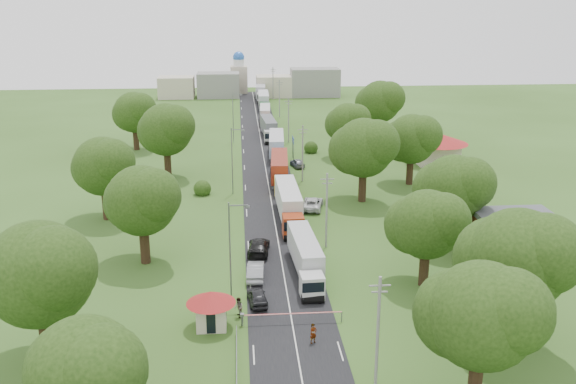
{
  "coord_description": "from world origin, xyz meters",
  "views": [
    {
      "loc": [
        -4.39,
        -76.52,
        28.36
      ],
      "look_at": [
        2.0,
        5.55,
        3.0
      ],
      "focal_mm": 40.0,
      "sensor_mm": 36.0,
      "label": 1
    }
  ],
  "objects": [
    {
      "name": "car_verge_near",
      "position": [
        5.5,
        7.05,
        0.79
      ],
      "size": [
        3.81,
        6.13,
        1.58
      ],
      "primitive_type": "imported",
      "rotation": [
        0.0,
        0.0,
        2.92
      ],
      "color": "silver",
      "rests_on": "ground"
    },
    {
      "name": "distant_town",
      "position": [
        0.68,
        110.0,
        3.49
      ],
      "size": [
        52.0,
        8.0,
        8.0
      ],
      "color": "gray",
      "rests_on": "ground"
    },
    {
      "name": "truck_0",
      "position": [
        2.31,
        -14.47,
        2.0
      ],
      "size": [
        2.96,
        13.64,
        3.77
      ],
      "color": "silver",
      "rests_on": "ground"
    },
    {
      "name": "lamp_1",
      "position": [
        -5.35,
        15.0,
        5.55
      ],
      "size": [
        2.03,
        0.22,
        10.0
      ],
      "color": "slate",
      "rests_on": "ground"
    },
    {
      "name": "lamp_0",
      "position": [
        -5.35,
        -20.0,
        5.55
      ],
      "size": [
        2.03,
        0.22,
        10.0
      ],
      "color": "slate",
      "rests_on": "ground"
    },
    {
      "name": "pole_2",
      "position": [
        5.5,
        21.0,
        4.68
      ],
      "size": [
        1.6,
        0.24,
        9.0
      ],
      "color": "gray",
      "rests_on": "ground"
    },
    {
      "name": "tree_8",
      "position": [
        -14.01,
        -41.86,
        6.6
      ],
      "size": [
        8.0,
        8.0,
        10.1
      ],
      "color": "#382616",
      "rests_on": "ground"
    },
    {
      "name": "pole_4",
      "position": [
        5.5,
        77.0,
        4.68
      ],
      "size": [
        1.6,
        0.24,
        9.0
      ],
      "color": "gray",
      "rests_on": "ground"
    },
    {
      "name": "truck_7",
      "position": [
        1.98,
        103.66,
        2.25
      ],
      "size": [
        3.17,
        15.36,
        4.25
      ],
      "color": "silver",
      "rests_on": "ground"
    },
    {
      "name": "tree_2",
      "position": [
        13.99,
        -17.86,
        6.6
      ],
      "size": [
        8.0,
        8.0,
        10.1
      ],
      "color": "#382616",
      "rests_on": "ground"
    },
    {
      "name": "tree_5",
      "position": [
        21.99,
        18.16,
        7.22
      ],
      "size": [
        8.8,
        8.8,
        11.07
      ],
      "color": "#382616",
      "rests_on": "ground"
    },
    {
      "name": "car_verge_far",
      "position": [
        5.5,
        29.73,
        0.72
      ],
      "size": [
        2.57,
        4.52,
        1.45
      ],
      "primitive_type": "imported",
      "rotation": [
        0.0,
        0.0,
        3.35
      ],
      "color": "slate",
      "rests_on": "ground"
    },
    {
      "name": "truck_2",
      "position": [
        1.84,
        19.88,
        2.2
      ],
      "size": [
        3.31,
        14.99,
        4.14
      ],
      "color": "yellow",
      "rests_on": "ground"
    },
    {
      "name": "tree_12",
      "position": [
        -16.01,
        25.17,
        7.85
      ],
      "size": [
        9.6,
        9.6,
        12.05
      ],
      "color": "#382616",
      "rests_on": "ground"
    },
    {
      "name": "tree_9",
      "position": [
        -20.01,
        -29.83,
        7.85
      ],
      "size": [
        9.6,
        9.6,
        12.05
      ],
      "color": "#382616",
      "rests_on": "ground"
    },
    {
      "name": "tree_3",
      "position": [
        19.99,
        -7.84,
        7.22
      ],
      "size": [
        8.8,
        8.8,
        11.07
      ],
      "color": "#382616",
      "rests_on": "ground"
    },
    {
      "name": "tree_4",
      "position": [
        12.99,
        10.17,
        7.85
      ],
      "size": [
        9.6,
        9.6,
        12.05
      ],
      "color": "#382616",
      "rests_on": "ground"
    },
    {
      "name": "pole_0",
      "position": [
        5.5,
        -35.0,
        4.68
      ],
      "size": [
        1.6,
        0.24,
        9.0
      ],
      "color": "gray",
      "rests_on": "ground"
    },
    {
      "name": "tree_6",
      "position": [
        14.99,
        35.14,
        6.6
      ],
      "size": [
        8.0,
        8.0,
        10.1
      ],
      "color": "#382616",
      "rests_on": "ground"
    },
    {
      "name": "pedestrian_near",
      "position": [
        1.49,
        -28.5,
        0.9
      ],
      "size": [
        0.78,
        0.68,
        1.79
      ],
      "primitive_type": "imported",
      "rotation": [
        0.0,
        0.0,
        0.48
      ],
      "color": "gray",
      "rests_on": "ground"
    },
    {
      "name": "lamp_2",
      "position": [
        -5.35,
        50.0,
        5.55
      ],
      "size": [
        2.03,
        0.22,
        10.0
      ],
      "color": "slate",
      "rests_on": "ground"
    },
    {
      "name": "tree_0",
      "position": [
        11.99,
        -37.84,
        7.22
      ],
      "size": [
        8.8,
        8.8,
        11.07
      ],
      "color": "#382616",
      "rests_on": "ground"
    },
    {
      "name": "road",
      "position": [
        0.0,
        20.0,
        0.0
      ],
      "size": [
        8.0,
        200.0,
        0.04
      ],
      "primitive_type": "cube",
      "color": "black",
      "rests_on": "ground"
    },
    {
      "name": "info_sign",
      "position": [
        5.2,
        35.0,
        3.0
      ],
      "size": [
        0.12,
        3.1,
        4.1
      ],
      "color": "slate",
      "rests_on": "ground"
    },
    {
      "name": "pole_1",
      "position": [
        5.5,
        -7.0,
        4.68
      ],
      "size": [
        1.6,
        0.24,
        9.0
      ],
      "color": "gray",
      "rests_on": "ground"
    },
    {
      "name": "pole_5",
      "position": [
        5.5,
        105.0,
        4.68
      ],
      "size": [
        1.6,
        0.24,
        9.0
      ],
      "color": "gray",
      "rests_on": "ground"
    },
    {
      "name": "house_cream",
      "position": [
        30.0,
        30.0,
        3.64
      ],
      "size": [
        10.08,
        10.08,
        5.8
      ],
      "color": "beige",
      "rests_on": "ground"
    },
    {
      "name": "truck_4",
      "position": [
        1.77,
        53.93,
        2.04
      ],
      "size": [
        3.15,
        13.94,
        3.85
      ],
      "color": "#AFAFAF",
      "rests_on": "ground"
    },
    {
      "name": "truck_1",
      "position": [
        1.88,
        2.65,
        2.24
      ],
      "size": [
        2.83,
        15.25,
        4.22
      ],
      "color": "#992F11",
      "rests_on": "ground"
    },
    {
      "name": "tree_7",
      "position": [
        23.99,
        50.17,
        7.85
      ],
      "size": [
        9.6,
        9.6,
        12.05
      ],
      "color": "#382616",
      "rests_on": "ground"
    },
    {
      "name": "car_lane_mid",
      "position": [
        -3.0,
        -15.0,
        0.81
      ],
      "size": [
        2.02,
        5.03,
        1.62
      ],
      "primitive_type": "imported",
      "rotation": [
        0.0,
        0.0,
        3.08
      ],
      "color": "gray",
      "rests_on": "ground"
    },
    {
      "name": "boom_barrier",
      "position": [
        -1.36,
        -25.0,
        0.89
      ],
      "size": [
        9.22,
        0.35,
        1.18
      ],
      "color": "slate",
      "rests_on": "ground"
    },
    {
      "name": "pole_3",
      "position": [
        5.5,
        49.0,
        4.68
      ],
      "size": [
        1.6,
        0.24,
        9.0
      ],
      "color": "gray",
      "rests_on": "ground"
    },
    {
      "name": "tree_11",
      "position": [
        -22.01,
        5.16,
        7.22
      ],
      "size": [
        8.8,
        8.8,
        11.07
      ],
      "color": "#382616",
      "rests_on": "ground"
    },
    {
      "name": "tree_10",
      "position": [
        -15.01,
        -9.84,
        7.22
      ],
      "size": [
        8.8,
        8.8,
        11.07
      ],
      "color": "#382616",
      "rests_on": "ground"
    },
    {
      "name": "ground",
      "position": [
        0.0,
        0.0,
        0.0
      ],
      "size": [
        260.0,
        260.0,
        0.0
      ],
      "primitive_type": "plane",
      "color": "#304E1A",
      "rests_on": "ground"
    },
    {
      "name": "truck_3",
      "position": [
        2.36,
        36.16,
        2.2
      ],
      "size": [
        3.26,
        15.04,
        4.15
      ],
      "color": "#1C55AB",
      "rests_on": "ground"
    },
    {
      "name": "truck_6",
      "position": [
        2.14,
        88.25,
        2.2
      ],
      "size": [
        2.82,
        14.95,
        4.14
      ],
      "color": "#215A30",
      "rests_on": "ground"
    },
    {
      "name": "truck_5",
      "position": [
        1.72,
        69.11,
        1.98
      ],
      "size": [
        2.83,
        13.51,
        3.73
      ],
      "color": "#B12B1B",
      "rests_on": "ground"
    },
    {
      "name": "tree_1",
      "position": [
        17.99,
        -29.83,
        7.85
      ],
      "size": [
        9.6,
        9.6,
        12.05
      ],
      "color": "#382616",
      "rests_on": "ground"
    },
    {
      "name": "tree_13",
      "position": [
        -24.01,
        45.16,
        7.22
      ],
      "size": [
        8.8,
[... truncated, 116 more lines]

